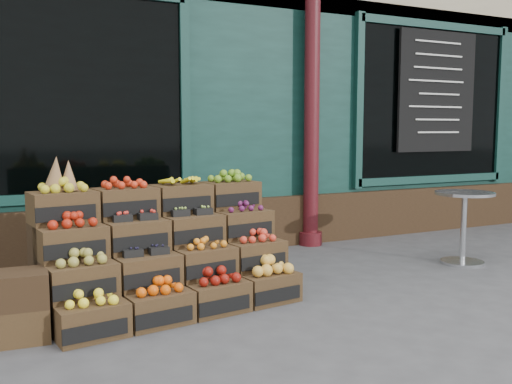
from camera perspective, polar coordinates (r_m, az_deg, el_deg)
name	(u,v)px	position (r m, az deg, el deg)	size (l,w,h in m)	color
ground	(316,304)	(4.71, 6.06, -11.08)	(60.00, 60.00, 0.00)	#424245
shop_facade	(143,65)	(9.28, -11.20, 12.35)	(12.00, 6.24, 4.80)	#0E322B
crate_display	(165,259)	(4.64, -9.13, -6.61)	(2.04, 1.18, 1.21)	#402D19
spare_crates	(12,307)	(4.16, -23.23, -10.54)	(0.49, 0.36, 0.47)	#402D19
bistro_table	(464,219)	(6.31, 20.05, -2.56)	(0.60, 0.60, 0.76)	#B4B5BB
shopkeeper	(36,176)	(6.46, -21.18, 1.48)	(0.66, 0.43, 1.81)	#1E6B2B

